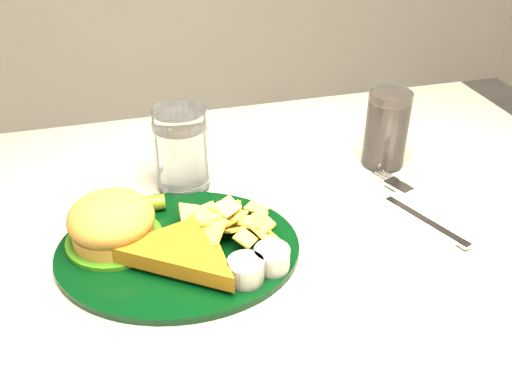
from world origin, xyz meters
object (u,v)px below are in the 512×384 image
water_glass (181,150)px  cola_glass (386,129)px  dinner_plate (177,231)px  fork_napkin (422,217)px

water_glass → cola_glass: water_glass is taller
dinner_plate → cola_glass: 0.39m
dinner_plate → fork_napkin: size_ratio=1.69×
dinner_plate → cola_glass: bearing=31.8°
cola_glass → dinner_plate: bearing=-158.4°
water_glass → fork_napkin: 0.37m
water_glass → dinner_plate: bearing=-101.7°
dinner_plate → water_glass: (0.03, 0.16, 0.03)m
dinner_plate → water_glass: 0.17m
water_glass → fork_napkin: size_ratio=0.68×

